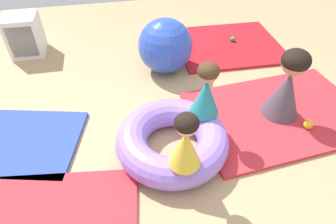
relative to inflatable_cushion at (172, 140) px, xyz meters
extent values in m
plane|color=tan|center=(0.06, -0.06, -0.15)|extent=(8.00, 8.00, 0.00)
cube|color=#B21923|center=(1.26, 1.85, -0.13)|extent=(1.54, 1.33, 0.04)
cube|color=#2D47B7|center=(-1.46, 0.38, -0.13)|extent=(1.30, 1.15, 0.04)
cube|color=red|center=(1.26, 0.27, -0.13)|extent=(1.99, 1.43, 0.04)
torus|color=#9975EA|center=(0.00, 0.00, 0.00)|extent=(1.08, 1.08, 0.30)
cone|color=yellow|center=(0.02, -0.39, 0.32)|extent=(0.28, 0.28, 0.35)
sphere|color=beige|center=(0.02, -0.39, 0.58)|extent=(0.17, 0.17, 0.17)
ellipsoid|color=black|center=(0.02, -0.39, 0.59)|extent=(0.19, 0.19, 0.15)
cone|color=teal|center=(0.35, 0.17, 0.33)|extent=(0.32, 0.32, 0.37)
sphere|color=tan|center=(0.35, 0.17, 0.60)|extent=(0.18, 0.18, 0.18)
ellipsoid|color=#472D19|center=(0.35, 0.17, 0.62)|extent=(0.20, 0.20, 0.16)
cone|color=#4C4751|center=(1.26, 0.27, 0.15)|extent=(0.56, 0.56, 0.52)
sphere|color=tan|center=(1.26, 0.27, 0.53)|extent=(0.26, 0.26, 0.26)
ellipsoid|color=black|center=(1.26, 0.27, 0.56)|extent=(0.28, 0.28, 0.22)
sphere|color=green|center=(1.35, 1.91, -0.07)|extent=(0.07, 0.07, 0.07)
sphere|color=yellow|center=(1.44, -0.01, -0.06)|extent=(0.10, 0.10, 0.10)
sphere|color=blue|center=(0.21, 1.42, 0.20)|extent=(0.70, 0.70, 0.70)
cube|color=silver|center=(-1.64, 2.24, 0.13)|extent=(0.44, 0.44, 0.56)
cube|color=#2D2D33|center=(-1.64, 2.11, 0.13)|extent=(0.34, 0.20, 0.44)
camera|label=1|loc=(-0.41, -1.84, 2.04)|focal=31.08mm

